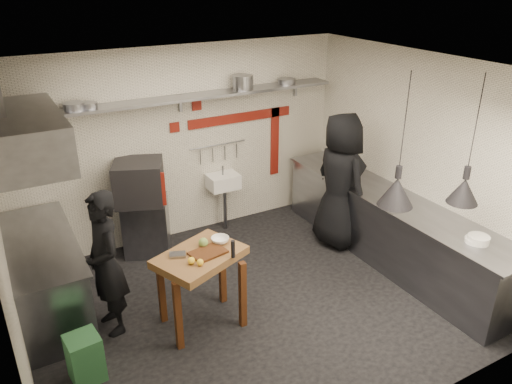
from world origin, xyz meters
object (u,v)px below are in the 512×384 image
combi_oven (139,182)px  chef_left (106,264)px  prep_table (202,289)px  green_bin (85,358)px  chef_right (340,181)px  oven_stand (146,226)px

combi_oven → chef_left: chef_left is taller
prep_table → green_bin: bearing=167.3°
green_bin → chef_right: size_ratio=0.25×
oven_stand → prep_table: size_ratio=0.87×
combi_oven → prep_table: (0.09, -1.84, -0.63)m
combi_oven → chef_right: size_ratio=0.32×
oven_stand → prep_table: prep_table is taller
combi_oven → green_bin: bearing=-99.1°
green_bin → prep_table: size_ratio=0.54×
oven_stand → combi_oven: bearing=-131.0°
oven_stand → combi_oven: size_ratio=1.26×
oven_stand → chef_right: chef_right is taller
combi_oven → chef_right: bearing=-1.1°
prep_table → chef_left: 1.07m
prep_table → chef_left: bearing=132.7°
combi_oven → green_bin: combi_oven is taller
oven_stand → prep_table: (0.04, -1.86, 0.06)m
prep_table → oven_stand: bearing=69.2°
chef_right → oven_stand: bearing=64.4°
green_bin → chef_right: bearing=14.2°
prep_table → chef_left: (-0.91, 0.43, 0.37)m
green_bin → combi_oven: bearing=58.7°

